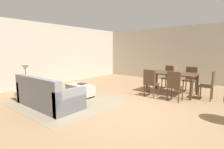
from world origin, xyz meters
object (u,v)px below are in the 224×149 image
at_px(dining_chair_near_left, 150,82).
at_px(dining_chair_near_right, 174,85).
at_px(table_lamp, 25,68).
at_px(dining_chair_head_east, 209,84).
at_px(side_table, 26,84).
at_px(dining_table, 172,75).
at_px(couch, 48,96).
at_px(vase_centerpiece, 175,70).
at_px(ottoman_table, 80,90).
at_px(dining_chair_far_right, 190,78).
at_px(book_on_ottoman, 82,84).
at_px(dining_chair_far_left, 169,76).

xyz_separation_m(dining_chair_near_left, dining_chair_near_right, (0.79, 0.01, 0.00)).
xyz_separation_m(table_lamp, dining_chair_head_east, (4.68, 3.46, -0.46)).
distance_m(side_table, dining_table, 4.95).
height_order(couch, vase_centerpiece, vase_centerpiece).
relative_size(ottoman_table, dining_table, 0.61).
xyz_separation_m(couch, table_lamp, (-1.31, 0.02, 0.69)).
relative_size(couch, table_lamp, 3.85).
relative_size(ottoman_table, dining_chair_head_east, 1.08).
xyz_separation_m(couch, dining_chair_far_right, (2.59, 4.34, 0.23)).
bearing_deg(dining_table, dining_chair_head_east, -1.54).
xyz_separation_m(couch, book_on_ottoman, (-0.09, 1.31, 0.13)).
height_order(table_lamp, dining_chair_near_right, table_lamp).
height_order(dining_chair_far_left, dining_chair_far_right, same).
distance_m(dining_chair_head_east, vase_centerpiece, 1.16).
height_order(dining_chair_near_left, dining_chair_far_right, same).
bearing_deg(ottoman_table, dining_chair_near_right, 28.25).
xyz_separation_m(dining_chair_head_east, book_on_ottoman, (-3.45, -2.18, -0.10)).
bearing_deg(dining_chair_far_left, table_lamp, -125.66).
relative_size(ottoman_table, side_table, 1.74).
xyz_separation_m(side_table, dining_chair_far_right, (3.91, 4.32, 0.07)).
distance_m(ottoman_table, dining_chair_far_right, 4.11).
distance_m(dining_table, book_on_ottoman, 3.18).
relative_size(table_lamp, vase_centerpiece, 2.36).
bearing_deg(dining_chair_far_left, dining_chair_head_east, -27.81).
height_order(table_lamp, dining_table, table_lamp).
bearing_deg(dining_chair_head_east, dining_chair_near_left, -152.27).
bearing_deg(dining_chair_near_left, couch, -123.83).
distance_m(couch, dining_chair_near_right, 3.71).
bearing_deg(dining_table, table_lamp, -134.96).
bearing_deg(dining_chair_far_right, ottoman_table, -130.78).
bearing_deg(vase_centerpiece, dining_chair_near_right, -70.23).
bearing_deg(dining_chair_near_left, book_on_ottoman, -144.30).
distance_m(table_lamp, dining_chair_near_right, 4.72).
height_order(couch, dining_chair_head_east, dining_chair_head_east).
bearing_deg(dining_chair_near_right, table_lamp, -145.79).
distance_m(dining_chair_far_right, book_on_ottoman, 4.05).
bearing_deg(couch, side_table, 178.94).
xyz_separation_m(couch, dining_chair_far_left, (1.78, 4.33, 0.23)).
distance_m(dining_chair_near_left, vase_centerpiece, 1.06).
bearing_deg(dining_table, vase_centerpiece, 5.19).
distance_m(table_lamp, dining_table, 4.95).
bearing_deg(book_on_ottoman, dining_chair_far_right, 48.46).
bearing_deg(side_table, couch, -1.06).
bearing_deg(dining_chair_head_east, table_lamp, -143.46).
height_order(couch, dining_chair_far_left, dining_chair_far_left).
height_order(couch, ottoman_table, couch).
relative_size(dining_chair_near_right, dining_chair_far_right, 1.00).
distance_m(couch, side_table, 1.32).
bearing_deg(dining_table, book_on_ottoman, -135.80).
bearing_deg(dining_chair_head_east, book_on_ottoman, -147.79).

